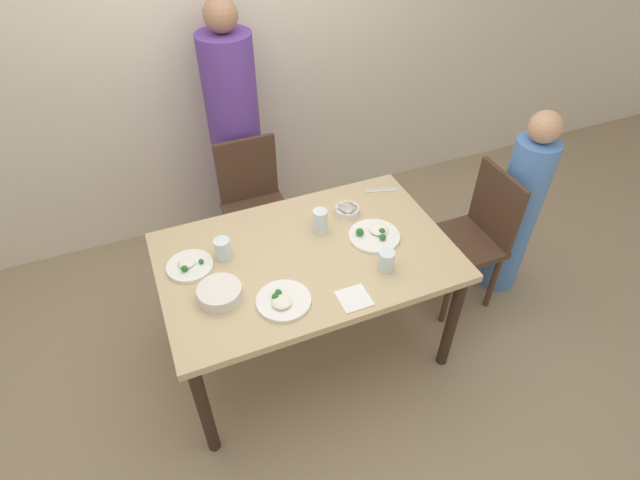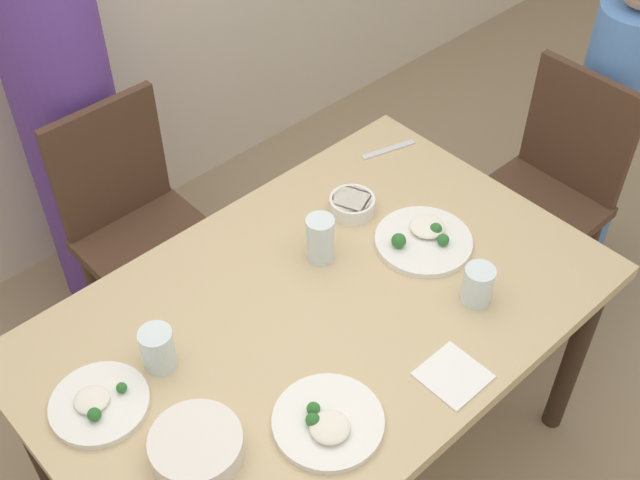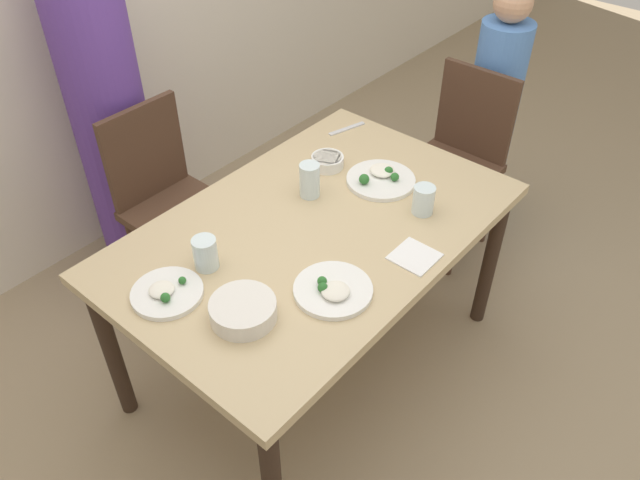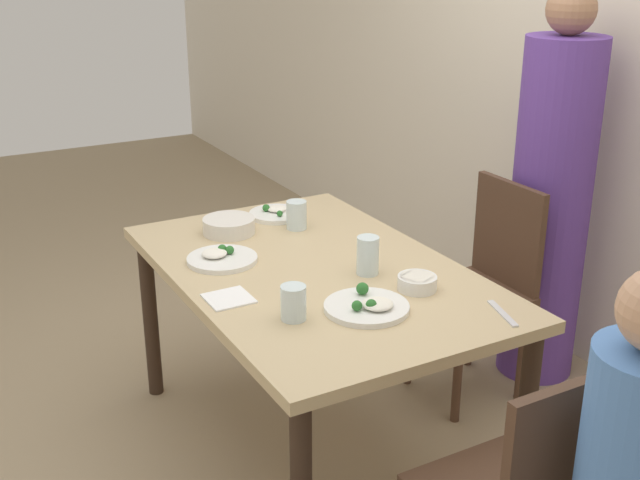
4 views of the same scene
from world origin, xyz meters
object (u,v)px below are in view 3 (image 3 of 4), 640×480
(bowl_curry, at_px, (243,310))
(glass_water_tall, at_px, (424,200))
(plate_rice_adult, at_px, (381,178))
(chair_child_spot, at_px, (457,157))
(chair_adult_spot, at_px, (169,199))
(person_adult, at_px, (110,119))
(person_child, at_px, (490,118))

(bowl_curry, xyz_separation_m, glass_water_tall, (0.78, -0.12, 0.02))
(plate_rice_adult, bearing_deg, bowl_curry, -172.77)
(chair_child_spot, height_order, glass_water_tall, chair_child_spot)
(chair_child_spot, bearing_deg, plate_rice_adult, -87.08)
(chair_adult_spot, xyz_separation_m, person_adult, (-0.00, 0.33, 0.27))
(person_adult, xyz_separation_m, person_child, (1.40, -1.11, -0.19))
(chair_child_spot, xyz_separation_m, plate_rice_adult, (-0.69, -0.04, 0.25))
(person_child, xyz_separation_m, bowl_curry, (-1.81, -0.14, 0.19))
(chair_child_spot, relative_size, person_adult, 0.54)
(glass_water_tall, bearing_deg, chair_child_spot, 19.29)
(chair_child_spot, relative_size, bowl_curry, 4.44)
(person_adult, xyz_separation_m, plate_rice_adult, (0.41, -1.15, -0.02))
(person_adult, relative_size, bowl_curry, 8.17)
(bowl_curry, bearing_deg, glass_water_tall, -8.79)
(person_adult, xyz_separation_m, bowl_curry, (-0.42, -1.25, 0.00))
(plate_rice_adult, bearing_deg, person_adult, 109.83)
(plate_rice_adult, height_order, glass_water_tall, glass_water_tall)
(person_adult, bearing_deg, chair_adult_spot, -90.00)
(person_adult, bearing_deg, person_child, -38.61)
(chair_adult_spot, bearing_deg, person_child, -29.19)
(person_child, xyz_separation_m, glass_water_tall, (-1.04, -0.26, 0.21))
(chair_adult_spot, height_order, person_child, person_child)
(glass_water_tall, bearing_deg, bowl_curry, 171.21)
(person_child, bearing_deg, chair_adult_spot, 150.81)
(chair_adult_spot, height_order, bowl_curry, chair_adult_spot)
(chair_adult_spot, bearing_deg, glass_water_tall, -71.04)
(chair_child_spot, bearing_deg, bowl_curry, -84.71)
(person_child, height_order, glass_water_tall, person_child)
(chair_child_spot, distance_m, plate_rice_adult, 0.73)
(chair_child_spot, relative_size, plate_rice_adult, 3.37)
(bowl_curry, relative_size, plate_rice_adult, 0.76)
(plate_rice_adult, bearing_deg, chair_adult_spot, 116.97)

